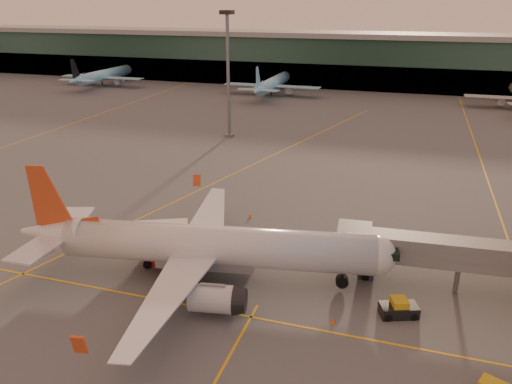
% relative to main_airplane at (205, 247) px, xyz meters
% --- Properties ---
extents(ground, '(600.00, 600.00, 0.00)m').
position_rel_main_airplane_xyz_m(ground, '(1.60, -9.89, -3.84)').
color(ground, '#4C4F54').
rests_on(ground, ground).
extents(taxi_markings, '(100.12, 173.00, 0.01)m').
position_rel_main_airplane_xyz_m(taxi_markings, '(-5.72, 34.60, -3.84)').
color(taxi_markings, gold).
rests_on(taxi_markings, ground).
extents(terminal, '(400.00, 20.00, 17.60)m').
position_rel_main_airplane_xyz_m(terminal, '(1.60, 131.90, 4.92)').
color(terminal, '#19382D').
rests_on(terminal, ground).
extents(mast_west_near, '(2.40, 2.40, 25.60)m').
position_rel_main_airplane_xyz_m(mast_west_near, '(-18.40, 56.11, 11.02)').
color(mast_west_near, slate).
rests_on(mast_west_near, ground).
extents(distant_aircraft_row, '(350.00, 34.00, 13.00)m').
position_rel_main_airplane_xyz_m(distant_aircraft_row, '(12.44, 108.11, -3.84)').
color(distant_aircraft_row, '#97DCFC').
rests_on(distant_aircraft_row, ground).
extents(main_airplane, '(39.03, 35.41, 11.83)m').
position_rel_main_airplane_xyz_m(main_airplane, '(0.00, 0.00, 0.00)').
color(main_airplane, silver).
rests_on(main_airplane, ground).
extents(jet_bridge, '(25.18, 5.02, 5.86)m').
position_rel_main_airplane_xyz_m(jet_bridge, '(26.15, 5.56, 0.21)').
color(jet_bridge, slate).
rests_on(jet_bridge, ground).
extents(catering_truck, '(6.51, 4.86, 4.64)m').
position_rel_main_airplane_xyz_m(catering_truck, '(-6.03, 2.03, -1.21)').
color(catering_truck, red).
rests_on(catering_truck, ground).
extents(pushback_tug, '(3.85, 2.91, 1.76)m').
position_rel_main_airplane_xyz_m(pushback_tug, '(19.56, -0.49, -3.13)').
color(pushback_tug, black).
rests_on(pushback_tug, ground).
extents(cone_nose, '(0.46, 0.46, 0.59)m').
position_rel_main_airplane_xyz_m(cone_nose, '(20.10, -0.32, -3.56)').
color(cone_nose, '#E4590C').
rests_on(cone_nose, ground).
extents(cone_tail, '(0.49, 0.49, 0.62)m').
position_rel_main_airplane_xyz_m(cone_tail, '(-19.58, 0.51, -3.54)').
color(cone_tail, '#E4590C').
rests_on(cone_tail, ground).
extents(cone_wing_left, '(0.47, 0.47, 0.60)m').
position_rel_main_airplane_xyz_m(cone_wing_left, '(-0.56, 16.47, -3.55)').
color(cone_wing_left, '#E4590C').
rests_on(cone_wing_left, ground).
extents(cone_fwd, '(0.45, 0.45, 0.57)m').
position_rel_main_airplane_xyz_m(cone_fwd, '(13.94, -3.48, -3.57)').
color(cone_fwd, '#E4590C').
rests_on(cone_fwd, ground).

